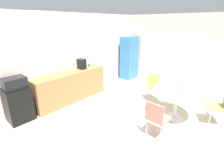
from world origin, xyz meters
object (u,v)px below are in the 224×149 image
at_px(microwave, 14,83).
at_px(fruit_bowl, 178,89).
at_px(mini_fridge, 18,104).
at_px(locker_cabinet, 129,58).
at_px(chair_coral, 156,116).
at_px(coffee_maker, 82,64).
at_px(chair_olive, 222,104).
at_px(mug_white, 89,65).
at_px(round_table, 177,96).
at_px(chair_yellow, 155,85).

height_order(microwave, fruit_bowl, microwave).
xyz_separation_m(mini_fridge, locker_cabinet, (4.35, -0.10, 0.45)).
distance_m(chair_coral, coffee_maker, 2.88).
height_order(chair_olive, mug_white, mug_white).
relative_size(microwave, chair_coral, 0.58).
bearing_deg(locker_cabinet, round_table, -122.52).
bearing_deg(chair_olive, locker_cabinet, 70.66).
height_order(mug_white, coffee_maker, coffee_maker).
height_order(mini_fridge, locker_cabinet, locker_cabinet).
bearing_deg(fruit_bowl, chair_yellow, 59.89).
bearing_deg(fruit_bowl, microwave, 133.07).
distance_m(microwave, chair_coral, 3.27).
bearing_deg(chair_yellow, mini_fridge, 147.63).
bearing_deg(locker_cabinet, microwave, 178.68).
xyz_separation_m(locker_cabinet, round_table, (-1.74, -2.73, -0.26)).
bearing_deg(locker_cabinet, mini_fridge, 178.68).
height_order(chair_coral, chair_yellow, same).
relative_size(chair_yellow, mug_white, 6.43).
height_order(round_table, mug_white, mug_white).
distance_m(mini_fridge, fruit_bowl, 3.87).
xyz_separation_m(chair_yellow, mug_white, (-0.81, 2.04, 0.43)).
height_order(mini_fridge, chair_coral, mini_fridge).
bearing_deg(chair_yellow, microwave, 147.63).
bearing_deg(mug_white, fruit_bowl, -83.68).
bearing_deg(chair_yellow, chair_coral, -151.23).
height_order(locker_cabinet, chair_yellow, locker_cabinet).
relative_size(mini_fridge, chair_yellow, 1.02).
distance_m(locker_cabinet, coffee_maker, 2.39).
xyz_separation_m(microwave, fruit_bowl, (2.63, -2.82, -0.18)).
bearing_deg(chair_coral, round_table, -1.45).
bearing_deg(mug_white, chair_yellow, -68.43).
bearing_deg(coffee_maker, mug_white, 10.01).
relative_size(chair_coral, fruit_bowl, 3.40).
bearing_deg(chair_coral, mug_white, 76.26).
relative_size(microwave, chair_yellow, 0.58).
bearing_deg(fruit_bowl, round_table, -153.09).
xyz_separation_m(fruit_bowl, coffee_maker, (-0.67, 2.82, 0.27)).
bearing_deg(chair_yellow, fruit_bowl, -120.11).
xyz_separation_m(locker_cabinet, chair_yellow, (-1.23, -1.88, -0.35)).
bearing_deg(round_table, chair_olive, -61.39).
bearing_deg(mug_white, microwave, -178.48).
relative_size(chair_olive, mug_white, 6.43).
bearing_deg(microwave, fruit_bowl, -46.93).
height_order(mini_fridge, fruit_bowl, fruit_bowl).
height_order(locker_cabinet, round_table, locker_cabinet).
bearing_deg(fruit_bowl, locker_cabinet, 57.74).
xyz_separation_m(microwave, locker_cabinet, (4.35, -0.10, -0.10)).
xyz_separation_m(round_table, chair_yellow, (0.51, 0.85, -0.10)).
bearing_deg(microwave, chair_yellow, -32.37).
distance_m(locker_cabinet, fruit_bowl, 3.21).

